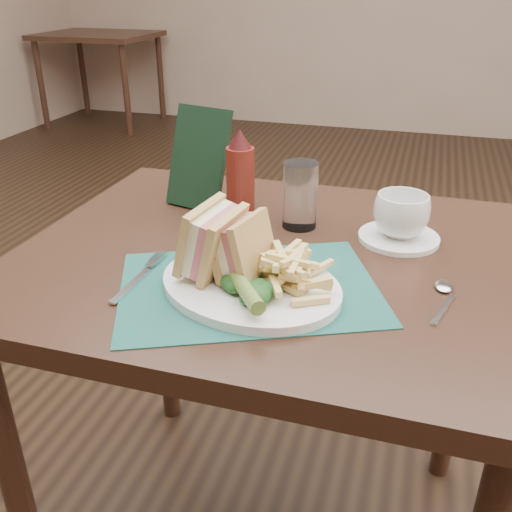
{
  "coord_description": "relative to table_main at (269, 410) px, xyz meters",
  "views": [
    {
      "loc": [
        0.24,
        -1.39,
        1.2
      ],
      "look_at": [
        0.01,
        -0.62,
        0.8
      ],
      "focal_mm": 40.0,
      "sensor_mm": 36.0,
      "label": 1
    }
  ],
  "objects": [
    {
      "name": "spoon",
      "position": [
        0.3,
        -0.1,
        0.38
      ],
      "size": [
        0.08,
        0.15,
        0.01
      ],
      "primitive_type": null,
      "rotation": [
        0.0,
        0.0,
        -0.29
      ],
      "color": "silver",
      "rests_on": "table_main"
    },
    {
      "name": "pickle_spear",
      "position": [
        0.02,
        -0.21,
        0.41
      ],
      "size": [
        0.09,
        0.11,
        0.03
      ],
      "primitive_type": "cylinder",
      "rotation": [
        1.54,
        0.0,
        0.62
      ],
      "color": "#54732B",
      "rests_on": "plate"
    },
    {
      "name": "saucer",
      "position": [
        0.22,
        0.11,
        0.38
      ],
      "size": [
        0.15,
        0.15,
        0.01
      ],
      "primitive_type": "cylinder",
      "rotation": [
        0.0,
        0.0,
        0.01
      ],
      "color": "white",
      "rests_on": "table_main"
    },
    {
      "name": "kale_garnish",
      "position": [
        0.02,
        -0.2,
        0.41
      ],
      "size": [
        0.11,
        0.08,
        0.03
      ],
      "primitive_type": null,
      "color": "#143814",
      "rests_on": "plate"
    },
    {
      "name": "wall_back",
      "position": [
        0.0,
        4.0,
        -0.38
      ],
      "size": [
        6.0,
        0.0,
        6.0
      ],
      "primitive_type": "plane",
      "rotation": [
        1.57,
        0.0,
        0.0
      ],
      "color": "tan",
      "rests_on": "ground"
    },
    {
      "name": "table_bg_left",
      "position": [
        -2.46,
        3.53,
        0.0
      ],
      "size": [
        0.9,
        0.75,
        0.75
      ],
      "primitive_type": null,
      "color": "black",
      "rests_on": "ground"
    },
    {
      "name": "fries_pile",
      "position": [
        0.07,
        -0.14,
        0.42
      ],
      "size": [
        0.18,
        0.2,
        0.06
      ],
      "primitive_type": null,
      "color": "#EECD77",
      "rests_on": "plate"
    },
    {
      "name": "check_presenter",
      "position": [
        -0.21,
        0.18,
        0.48
      ],
      "size": [
        0.14,
        0.11,
        0.2
      ],
      "primitive_type": "cube",
      "rotation": [
        -0.31,
        0.0,
        -0.24
      ],
      "color": "black",
      "rests_on": "table_main"
    },
    {
      "name": "floor",
      "position": [
        0.0,
        0.5,
        -0.38
      ],
      "size": [
        7.0,
        7.0,
        0.0
      ],
      "primitive_type": "plane",
      "color": "black",
      "rests_on": "ground"
    },
    {
      "name": "fork",
      "position": [
        -0.18,
        -0.16,
        0.38
      ],
      "size": [
        0.04,
        0.17,
        0.01
      ],
      "primitive_type": null,
      "rotation": [
        0.0,
        0.0,
        -0.03
      ],
      "color": "silver",
      "rests_on": "placemat"
    },
    {
      "name": "placemat",
      "position": [
        0.0,
        -0.14,
        0.38
      ],
      "size": [
        0.49,
        0.43,
        0.0
      ],
      "primitive_type": "cube",
      "rotation": [
        0.0,
        0.0,
        0.42
      ],
      "color": "#195046",
      "rests_on": "table_main"
    },
    {
      "name": "plate",
      "position": [
        0.01,
        -0.15,
        0.38
      ],
      "size": [
        0.36,
        0.33,
        0.01
      ],
      "primitive_type": null,
      "rotation": [
        0.0,
        0.0,
        -0.34
      ],
      "color": "white",
      "rests_on": "placemat"
    },
    {
      "name": "table_main",
      "position": [
        0.0,
        0.0,
        0.0
      ],
      "size": [
        0.9,
        0.75,
        0.75
      ],
      "primitive_type": null,
      "color": "black",
      "rests_on": "ground"
    },
    {
      "name": "ketchup_bottle",
      "position": [
        -0.1,
        0.12,
        0.47
      ],
      "size": [
        0.07,
        0.07,
        0.19
      ],
      "primitive_type": null,
      "rotation": [
        0.0,
        0.0,
        0.28
      ],
      "color": "#5C180F",
      "rests_on": "table_main"
    },
    {
      "name": "sandwich_half_b",
      "position": [
        -0.03,
        -0.13,
        0.44
      ],
      "size": [
        0.1,
        0.12,
        0.1
      ],
      "primitive_type": null,
      "rotation": [
        0.0,
        -0.24,
        -0.22
      ],
      "color": "tan",
      "rests_on": "plate"
    },
    {
      "name": "coffee_cup",
      "position": [
        0.22,
        0.11,
        0.43
      ],
      "size": [
        0.14,
        0.14,
        0.08
      ],
      "primitive_type": "imported",
      "rotation": [
        0.0,
        0.0,
        0.57
      ],
      "color": "white",
      "rests_on": "saucer"
    },
    {
      "name": "sandwich_half_a",
      "position": [
        -0.08,
        -0.14,
        0.45
      ],
      "size": [
        0.09,
        0.13,
        0.12
      ],
      "primitive_type": null,
      "rotation": [
        0.0,
        0.24,
        -0.13
      ],
      "color": "#DAB36A",
      "rests_on": "plate"
    },
    {
      "name": "drinking_glass",
      "position": [
        0.02,
        0.12,
        0.44
      ],
      "size": [
        0.08,
        0.08,
        0.13
      ],
      "primitive_type": "cylinder",
      "rotation": [
        0.0,
        0.0,
        0.28
      ],
      "color": "white",
      "rests_on": "table_main"
    }
  ]
}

